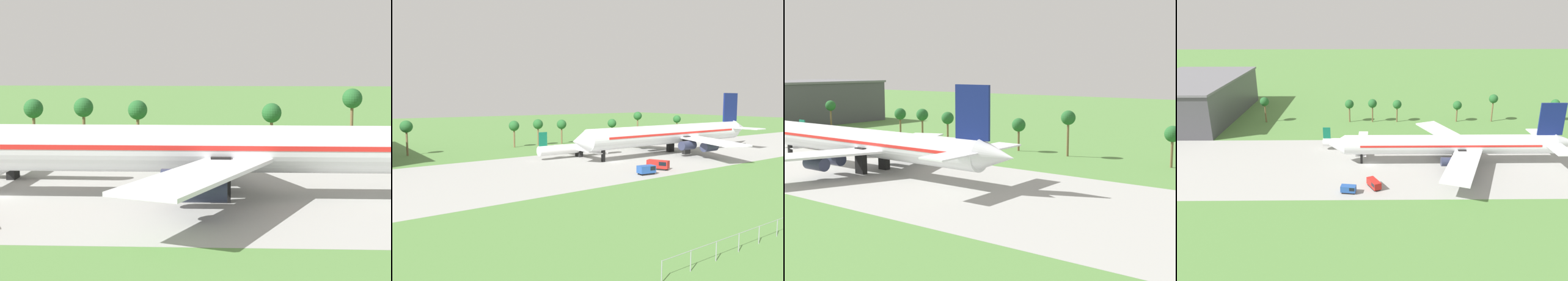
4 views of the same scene
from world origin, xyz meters
The scene contains 7 objects.
ground_plane centered at (0.00, 0.00, 0.00)m, with size 600.00×600.00×0.00m, color #517F3D.
taxiway_strip centered at (0.00, 0.00, 0.01)m, with size 320.00×44.00×0.02m.
jet_airliner centered at (26.06, 1.19, 6.00)m, with size 75.33×53.32×18.86m.
regional_aircraft centered at (-2.25, 12.62, 2.54)m, with size 26.15×23.55×7.74m.
baggage_tug centered at (1.39, -15.42, 1.20)m, with size 3.98×5.46×2.21m.
fuel_truck centered at (-5.18, -18.09, 1.11)m, with size 4.15×2.55×2.02m.
palm_tree_row centered at (18.11, 44.06, 7.71)m, with size 122.08×3.60×11.41m.
Camera 2 is at (-64.56, -77.50, 16.34)m, focal length 35.00 mm.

